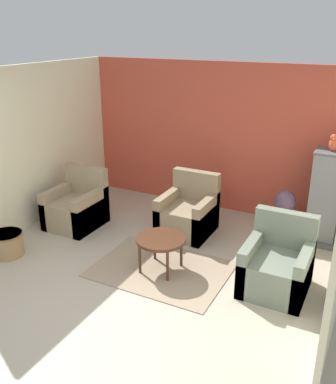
# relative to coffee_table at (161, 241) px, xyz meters

# --- Properties ---
(ground_plane) EXTENTS (20.00, 20.00, 0.00)m
(ground_plane) POSITION_rel_coffee_table_xyz_m (-0.18, -1.16, -0.41)
(ground_plane) COLOR #B2A893
(ground_plane) RESTS_ON ground
(wall_back_accent) EXTENTS (4.65, 0.06, 2.44)m
(wall_back_accent) POSITION_rel_coffee_table_xyz_m (-0.18, 2.30, 0.81)
(wall_back_accent) COLOR #C64C38
(wall_back_accent) RESTS_ON ground_plane
(wall_left) EXTENTS (0.06, 3.43, 2.44)m
(wall_left) POSITION_rel_coffee_table_xyz_m (-2.48, 0.56, 0.81)
(wall_left) COLOR beige
(wall_left) RESTS_ON ground_plane
(area_rug) EXTENTS (1.69, 1.24, 0.01)m
(area_rug) POSITION_rel_coffee_table_xyz_m (0.00, 0.00, -0.41)
(area_rug) COLOR gray
(area_rug) RESTS_ON ground_plane
(coffee_table) EXTENTS (0.63, 0.63, 0.46)m
(coffee_table) POSITION_rel_coffee_table_xyz_m (0.00, 0.00, 0.00)
(coffee_table) COLOR #472819
(coffee_table) RESTS_ON ground_plane
(armchair_left) EXTENTS (0.74, 0.80, 0.89)m
(armchair_left) POSITION_rel_coffee_table_xyz_m (-1.81, 0.59, -0.12)
(armchair_left) COLOR #9E896B
(armchair_left) RESTS_ON ground_plane
(armchair_right) EXTENTS (0.74, 0.80, 0.89)m
(armchair_right) POSITION_rel_coffee_table_xyz_m (1.42, 0.26, -0.12)
(armchair_right) COLOR slate
(armchair_right) RESTS_ON ground_plane
(armchair_middle) EXTENTS (0.74, 0.80, 0.89)m
(armchair_middle) POSITION_rel_coffee_table_xyz_m (-0.16, 1.17, -0.12)
(armchair_middle) COLOR #8E7A5B
(armchair_middle) RESTS_ON ground_plane
(birdcage) EXTENTS (0.56, 0.56, 1.36)m
(birdcage) POSITION_rel_coffee_table_xyz_m (1.69, 1.81, 0.24)
(birdcage) COLOR #555559
(birdcage) RESTS_ON ground_plane
(parrot) EXTENTS (0.11, 0.20, 0.24)m
(parrot) POSITION_rel_coffee_table_xyz_m (1.69, 1.81, 1.05)
(parrot) COLOR #D14C2D
(parrot) RESTS_ON birdcage
(potted_plant) EXTENTS (0.33, 0.30, 0.69)m
(potted_plant) POSITION_rel_coffee_table_xyz_m (1.14, 1.78, 0.02)
(potted_plant) COLOR brown
(potted_plant) RESTS_ON ground_plane
(wicker_basket) EXTENTS (0.45, 0.45, 0.32)m
(wicker_basket) POSITION_rel_coffee_table_xyz_m (-2.06, -0.61, -0.24)
(wicker_basket) COLOR #A37F51
(wicker_basket) RESTS_ON ground_plane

